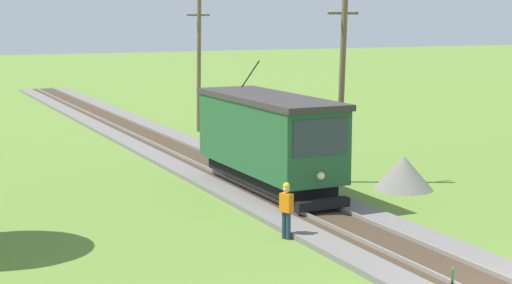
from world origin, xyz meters
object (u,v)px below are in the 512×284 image
object	(u,v)px
red_tram	(268,138)
utility_pole_near_tram	(342,85)
gravel_pile	(404,173)
utility_pole_mid	(199,64)
track_worker	(286,208)

from	to	relation	value
red_tram	utility_pole_near_tram	bearing A→B (deg)	8.32
utility_pole_near_tram	gravel_pile	distance (m)	4.30
utility_pole_mid	track_worker	bearing A→B (deg)	-104.64
utility_pole_near_tram	track_worker	bearing A→B (deg)	-132.44
red_tram	track_worker	bearing A→B (deg)	-111.13
track_worker	utility_pole_near_tram	bearing A→B (deg)	22.36
utility_pole_near_tram	track_worker	size ratio (longest dim) A/B	4.40
red_tram	utility_pole_near_tram	size ratio (longest dim) A/B	1.09
red_tram	utility_pole_near_tram	xyz separation A→B (m)	(3.57, 0.52, 1.83)
red_tram	gravel_pile	distance (m)	5.65
utility_pole_near_tram	utility_pole_mid	world-z (taller)	utility_pole_near_tram
utility_pole_mid	gravel_pile	distance (m)	18.48
utility_pole_near_tram	track_worker	distance (m)	9.17
utility_pole_mid	track_worker	xyz separation A→B (m)	(-5.83, -22.34, -3.01)
red_tram	utility_pole_near_tram	world-z (taller)	utility_pole_near_tram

